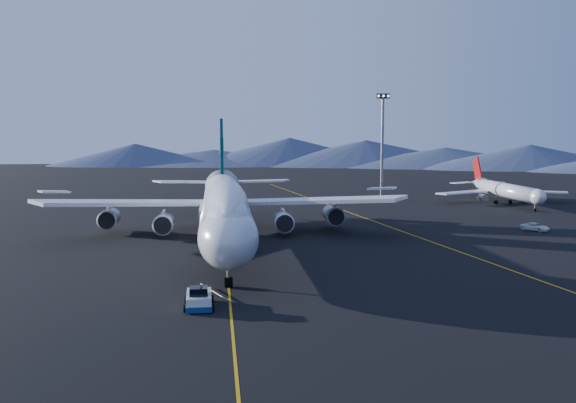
{
  "coord_description": "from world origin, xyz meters",
  "views": [
    {
      "loc": [
        -1.28,
        -95.12,
        16.89
      ],
      "look_at": [
        9.91,
        3.4,
        6.0
      ],
      "focal_mm": 40.0,
      "sensor_mm": 36.0,
      "label": 1
    }
  ],
  "objects": [
    {
      "name": "ground",
      "position": [
        0.0,
        0.0,
        0.0
      ],
      "size": [
        500.0,
        500.0,
        0.0
      ],
      "primitive_type": "plane",
      "color": "black",
      "rests_on": "ground"
    },
    {
      "name": "taxiway_line_main",
      "position": [
        0.0,
        0.0,
        0.01
      ],
      "size": [
        0.25,
        220.0,
        0.01
      ],
      "primitive_type": "cube",
      "color": "#D3980C",
      "rests_on": "ground"
    },
    {
      "name": "taxiway_line_side",
      "position": [
        30.0,
        10.0,
        0.01
      ],
      "size": [
        28.08,
        198.09,
        0.01
      ],
      "primitive_type": "cube",
      "rotation": [
        0.0,
        0.0,
        0.14
      ],
      "color": "#D3980C",
      "rests_on": "ground"
    },
    {
      "name": "boeing_747",
      "position": [
        0.0,
        0.03,
        5.81
      ],
      "size": [
        59.62,
        72.43,
        19.37
      ],
      "color": "silver",
      "rests_on": "ground"
    },
    {
      "name": "pushback_tug",
      "position": [
        -3.0,
        -34.24,
        0.67
      ],
      "size": [
        2.91,
        4.96,
        2.14
      ],
      "rotation": [
        0.0,
        0.0,
        0.01
      ],
      "color": "silver",
      "rests_on": "ground"
    },
    {
      "name": "second_jet",
      "position": [
        65.83,
        47.44,
        3.17
      ],
      "size": [
        32.63,
        36.86,
        10.49
      ],
      "rotation": [
        0.0,
        0.0,
        -0.4
      ],
      "color": "silver",
      "rests_on": "ground"
    },
    {
      "name": "service_van",
      "position": [
        52.86,
        7.48,
        0.66
      ],
      "size": [
        4.43,
        5.2,
        1.33
      ],
      "primitive_type": "imported",
      "rotation": [
        0.0,
        0.0,
        0.57
      ],
      "color": "white",
      "rests_on": "ground"
    },
    {
      "name": "floodlight_mast",
      "position": [
        39.94,
        60.63,
        13.23
      ],
      "size": [
        3.23,
        2.42,
        26.11
      ],
      "rotation": [
        0.0,
        0.0,
        -0.08
      ],
      "color": "black",
      "rests_on": "ground"
    }
  ]
}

